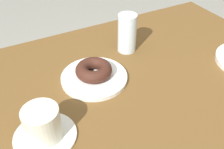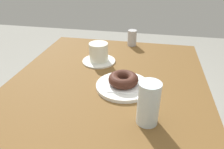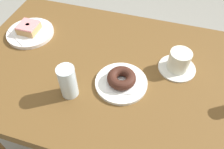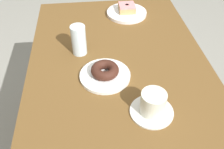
# 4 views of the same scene
# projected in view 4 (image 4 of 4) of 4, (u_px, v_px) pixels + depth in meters

# --- Properties ---
(table) EXTENTS (1.11, 0.74, 0.75)m
(table) POSITION_uv_depth(u_px,v_px,m) (118.00, 80.00, 1.11)
(table) COLOR brown
(table) RESTS_ON ground_plane
(plate_glazed_square) EXTENTS (0.21, 0.21, 0.02)m
(plate_glazed_square) POSITION_uv_depth(u_px,v_px,m) (127.00, 13.00, 1.32)
(plate_glazed_square) COLOR white
(plate_glazed_square) RESTS_ON table
(napkin_glazed_square) EXTENTS (0.20, 0.20, 0.00)m
(napkin_glazed_square) POSITION_uv_depth(u_px,v_px,m) (127.00, 11.00, 1.31)
(napkin_glazed_square) COLOR white
(napkin_glazed_square) RESTS_ON plate_glazed_square
(donut_glazed_square) EXTENTS (0.08, 0.08, 0.04)m
(donut_glazed_square) POSITION_uv_depth(u_px,v_px,m) (127.00, 8.00, 1.30)
(donut_glazed_square) COLOR tan
(donut_glazed_square) RESTS_ON napkin_glazed_square
(plate_chocolate_ring) EXTENTS (0.20, 0.20, 0.01)m
(plate_chocolate_ring) POSITION_uv_depth(u_px,v_px,m) (105.00, 76.00, 0.96)
(plate_chocolate_ring) COLOR white
(plate_chocolate_ring) RESTS_ON table
(napkin_chocolate_ring) EXTENTS (0.13, 0.13, 0.00)m
(napkin_chocolate_ring) POSITION_uv_depth(u_px,v_px,m) (105.00, 74.00, 0.95)
(napkin_chocolate_ring) COLOR white
(napkin_chocolate_ring) RESTS_ON plate_chocolate_ring
(donut_chocolate_ring) EXTENTS (0.11, 0.11, 0.04)m
(donut_chocolate_ring) POSITION_uv_depth(u_px,v_px,m) (105.00, 70.00, 0.94)
(donut_chocolate_ring) COLOR #3F1F16
(donut_chocolate_ring) RESTS_ON napkin_chocolate_ring
(water_glass) EXTENTS (0.06, 0.06, 0.13)m
(water_glass) POSITION_uv_depth(u_px,v_px,m) (79.00, 40.00, 1.03)
(water_glass) COLOR silver
(water_glass) RESTS_ON table
(coffee_cup) EXTENTS (0.15, 0.15, 0.09)m
(coffee_cup) POSITION_uv_depth(u_px,v_px,m) (153.00, 104.00, 0.81)
(coffee_cup) COLOR silver
(coffee_cup) RESTS_ON table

